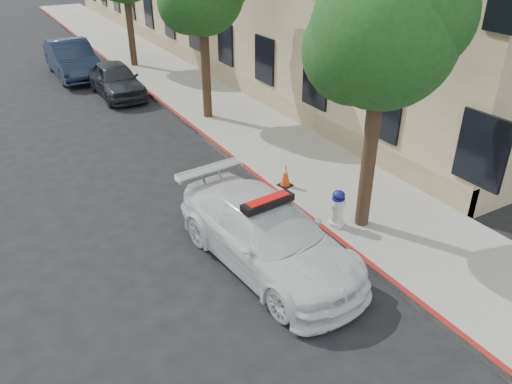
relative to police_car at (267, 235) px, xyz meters
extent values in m
plane|color=black|center=(-0.41, 2.02, -0.68)|extent=(120.00, 120.00, 0.00)
cube|color=gray|center=(3.19, 12.02, -0.60)|extent=(3.20, 50.00, 0.15)
cube|color=maroon|center=(1.65, 12.02, -0.60)|extent=(0.12, 50.00, 0.15)
cylinder|color=black|center=(2.49, 0.02, 1.12)|extent=(0.30, 0.30, 3.30)
sphere|color=#1B3D13|center=(2.49, 0.02, 3.57)|extent=(2.80, 2.80, 2.80)
sphere|color=#1B3D13|center=(2.89, -0.28, 3.97)|extent=(2.24, 2.24, 2.24)
sphere|color=#1B3D13|center=(2.14, 0.32, 3.27)|extent=(2.10, 2.10, 2.10)
cylinder|color=black|center=(2.49, 8.02, 1.07)|extent=(0.30, 0.30, 3.19)
sphere|color=#1B3D13|center=(2.14, 8.32, 3.16)|extent=(1.95, 1.95, 1.95)
cylinder|color=black|center=(2.49, 16.02, 1.18)|extent=(0.30, 0.30, 3.41)
imported|color=silver|center=(0.00, 0.00, 0.00)|extent=(2.34, 4.80, 1.35)
cube|color=black|center=(0.00, 0.00, 0.73)|extent=(1.12, 0.39, 0.14)
cube|color=#A50A07|center=(0.00, 0.00, 0.79)|extent=(0.92, 0.31, 0.06)
imported|color=#212329|center=(0.57, 12.30, -0.03)|extent=(1.57, 3.82, 1.30)
imported|color=#141D33|center=(-0.27, 16.00, 0.09)|extent=(1.64, 4.65, 1.53)
cylinder|color=silver|center=(1.94, 0.23, -0.47)|extent=(0.34, 0.34, 0.10)
cylinder|color=silver|center=(1.94, 0.23, -0.13)|extent=(0.25, 0.25, 0.58)
ellipsoid|color=navy|center=(1.94, 0.23, 0.25)|extent=(0.27, 0.27, 0.19)
cylinder|color=silver|center=(1.94, 0.23, 0.00)|extent=(0.37, 0.17, 0.10)
cylinder|color=silver|center=(1.94, 0.23, 0.00)|extent=(0.14, 0.21, 0.10)
cube|color=black|center=(1.99, 2.38, -0.51)|extent=(0.37, 0.37, 0.03)
cone|color=#EE4C0C|center=(1.99, 2.38, -0.21)|extent=(0.25, 0.25, 0.58)
cylinder|color=white|center=(1.99, 2.38, -0.11)|extent=(0.13, 0.13, 0.09)
camera|label=1|loc=(-4.32, -6.98, 5.45)|focal=35.00mm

